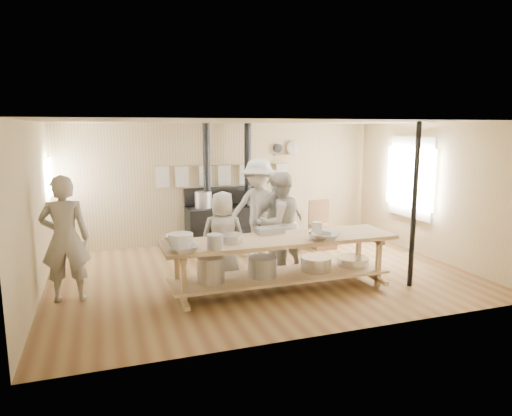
% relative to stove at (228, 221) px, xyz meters
% --- Properties ---
extents(ground, '(7.00, 7.00, 0.00)m').
position_rel_stove_xyz_m(ground, '(0.01, -2.12, -0.52)').
color(ground, brown).
rests_on(ground, ground).
extents(room_shell, '(7.00, 7.00, 7.00)m').
position_rel_stove_xyz_m(room_shell, '(0.01, -2.12, 1.10)').
color(room_shell, tan).
rests_on(room_shell, ground).
extents(window_right, '(0.09, 1.50, 1.65)m').
position_rel_stove_xyz_m(window_right, '(3.48, -1.52, 0.98)').
color(window_right, beige).
rests_on(window_right, ground).
extents(left_opening, '(0.00, 0.90, 0.90)m').
position_rel_stove_xyz_m(left_opening, '(-3.44, -0.12, 1.08)').
color(left_opening, white).
rests_on(left_opening, ground).
extents(stove, '(1.90, 0.75, 2.60)m').
position_rel_stove_xyz_m(stove, '(0.00, 0.00, 0.00)').
color(stove, black).
rests_on(stove, ground).
extents(towel_rail, '(3.00, 0.04, 0.47)m').
position_rel_stove_xyz_m(towel_rail, '(0.01, 0.28, 1.04)').
color(towel_rail, tan).
rests_on(towel_rail, ground).
extents(back_wall_shelf, '(0.63, 0.14, 0.32)m').
position_rel_stove_xyz_m(back_wall_shelf, '(1.47, 0.32, 1.48)').
color(back_wall_shelf, tan).
rests_on(back_wall_shelf, ground).
extents(prep_table, '(3.60, 0.90, 0.85)m').
position_rel_stove_xyz_m(prep_table, '(-0.00, -3.02, -0.00)').
color(prep_table, tan).
rests_on(prep_table, ground).
extents(support_post, '(0.08, 0.08, 2.60)m').
position_rel_stove_xyz_m(support_post, '(2.06, -3.47, 0.78)').
color(support_post, black).
rests_on(support_post, ground).
extents(cook_far_left, '(0.69, 0.47, 1.85)m').
position_rel_stove_xyz_m(cook_far_left, '(-3.08, -2.37, 0.41)').
color(cook_far_left, '#A0998E').
rests_on(cook_far_left, ground).
extents(cook_left, '(1.00, 0.86, 1.76)m').
position_rel_stove_xyz_m(cook_left, '(0.32, -2.16, 0.36)').
color(cook_left, '#A0998E').
rests_on(cook_left, ground).
extents(cook_center, '(0.82, 0.63, 1.49)m').
position_rel_stove_xyz_m(cook_center, '(-0.70, -2.23, 0.23)').
color(cook_center, '#A0998E').
rests_on(cook_center, ground).
extents(cook_right, '(1.10, 0.65, 1.75)m').
position_rel_stove_xyz_m(cook_right, '(0.38, -1.94, 0.35)').
color(cook_right, '#A0998E').
rests_on(cook_right, ground).
extents(cook_by_window, '(1.43, 1.30, 1.92)m').
position_rel_stove_xyz_m(cook_by_window, '(0.30, -1.13, 0.44)').
color(cook_by_window, '#A0998E').
rests_on(cook_by_window, ground).
extents(chair, '(0.47, 0.47, 1.00)m').
position_rel_stove_xyz_m(chair, '(1.81, -0.87, -0.23)').
color(chair, brown).
rests_on(chair, ground).
extents(bowl_white_a, '(0.46, 0.46, 0.10)m').
position_rel_stove_xyz_m(bowl_white_a, '(-1.54, -3.35, 0.38)').
color(bowl_white_a, silver).
rests_on(bowl_white_a, prep_table).
extents(bowl_steel_a, '(0.48, 0.48, 0.11)m').
position_rel_stove_xyz_m(bowl_steel_a, '(-1.54, -2.79, 0.39)').
color(bowl_steel_a, silver).
rests_on(bowl_steel_a, prep_table).
extents(bowl_white_b, '(0.62, 0.62, 0.11)m').
position_rel_stove_xyz_m(bowl_white_b, '(0.60, -3.35, 0.38)').
color(bowl_white_b, silver).
rests_on(bowl_white_b, prep_table).
extents(bowl_steel_b, '(0.45, 0.45, 0.11)m').
position_rel_stove_xyz_m(bowl_steel_b, '(0.50, -3.35, 0.38)').
color(bowl_steel_b, silver).
rests_on(bowl_steel_b, prep_table).
extents(roasting_pan, '(0.44, 0.31, 0.09)m').
position_rel_stove_xyz_m(roasting_pan, '(-0.06, -2.69, 0.38)').
color(roasting_pan, '#B2B2B7').
rests_on(roasting_pan, prep_table).
extents(mixing_bowl_large, '(0.41, 0.41, 0.12)m').
position_rel_stove_xyz_m(mixing_bowl_large, '(-0.81, -3.05, 0.39)').
color(mixing_bowl_large, silver).
rests_on(mixing_bowl_large, prep_table).
extents(bucket_galv, '(0.25, 0.25, 0.21)m').
position_rel_stove_xyz_m(bucket_galv, '(-1.11, -3.35, 0.43)').
color(bucket_galv, gray).
rests_on(bucket_galv, prep_table).
extents(deep_bowl_enamel, '(0.45, 0.45, 0.21)m').
position_rel_stove_xyz_m(deep_bowl_enamel, '(-1.54, -3.16, 0.44)').
color(deep_bowl_enamel, silver).
rests_on(deep_bowl_enamel, prep_table).
extents(pitcher, '(0.18, 0.18, 0.25)m').
position_rel_stove_xyz_m(pitcher, '(0.52, -3.20, 0.45)').
color(pitcher, silver).
rests_on(pitcher, prep_table).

